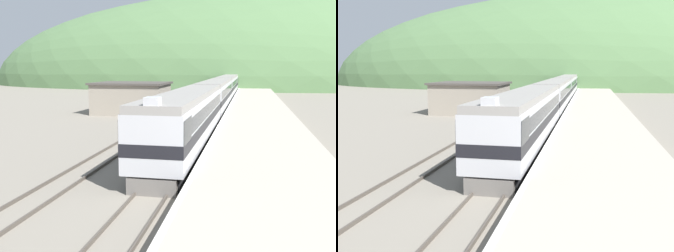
% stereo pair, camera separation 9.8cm
% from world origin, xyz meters
% --- Properties ---
extents(track_main, '(1.52, 180.00, 0.16)m').
position_xyz_m(track_main, '(0.00, 70.00, 0.08)').
color(track_main, '#4C443D').
rests_on(track_main, ground).
extents(track_siding, '(1.52, 180.00, 0.16)m').
position_xyz_m(track_siding, '(-4.65, 70.00, 0.08)').
color(track_siding, '#4C443D').
rests_on(track_siding, ground).
extents(platform, '(6.92, 140.00, 0.93)m').
position_xyz_m(platform, '(5.09, 50.00, 0.46)').
color(platform, '#ADA393').
rests_on(platform, ground).
extents(distant_hills, '(159.99, 71.99, 54.50)m').
position_xyz_m(distant_hills, '(0.00, 125.16, 0.00)').
color(distant_hills, '#517547').
rests_on(distant_hills, ground).
extents(station_shed, '(8.83, 7.37, 3.77)m').
position_xyz_m(station_shed, '(-9.98, 46.71, 1.90)').
color(station_shed, gray).
rests_on(station_shed, ground).
extents(express_train_lead_car, '(2.91, 21.03, 4.34)m').
position_xyz_m(express_train_lead_car, '(0.00, 26.95, 2.18)').
color(express_train_lead_car, black).
rests_on(express_train_lead_car, ground).
extents(carriage_second, '(2.90, 22.37, 3.98)m').
position_xyz_m(carriage_second, '(0.00, 49.77, 2.16)').
color(carriage_second, black).
rests_on(carriage_second, ground).
extents(carriage_third, '(2.90, 22.37, 3.98)m').
position_xyz_m(carriage_third, '(0.00, 73.02, 2.16)').
color(carriage_third, black).
rests_on(carriage_third, ground).
extents(carriage_fourth, '(2.90, 22.37, 3.98)m').
position_xyz_m(carriage_fourth, '(0.00, 96.28, 2.16)').
color(carriage_fourth, black).
rests_on(carriage_fourth, ground).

